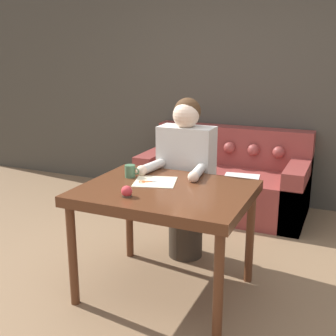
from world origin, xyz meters
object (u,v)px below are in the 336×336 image
Objects in this scene: pin_cushion at (127,192)px; couch at (225,182)px; mug at (130,171)px; person at (186,178)px; dining_table at (166,200)px; scissors at (149,182)px.

couch is at bearing 88.76° from pin_cushion.
mug reaches higher than pin_cushion.
person is at bearing 85.54° from pin_cushion.
dining_table is 1.82m from couch.
scissors is 0.33m from pin_cushion.
dining_table is at bearing -86.68° from couch.
person is at bearing -88.99° from couch.
pin_cushion is (0.01, -0.33, 0.03)m from scissors.
scissors reaches higher than dining_table.
mug reaches higher than dining_table.
couch is at bearing 88.08° from scissors.
mug is (-0.26, -0.45, 0.15)m from person.
mug is at bearing 159.07° from dining_table.
couch reaches higher than pin_cushion.
pin_cushion is (-0.04, -2.03, 0.50)m from couch.
mug is at bearing 161.63° from scissors.
person is (0.02, -1.20, 0.37)m from couch.
mug is (-0.34, 0.13, 0.13)m from dining_table.
mug is at bearing -98.10° from couch.
dining_table is 0.20m from scissors.
mug is at bearing 115.99° from pin_cushion.
mug is 1.58× the size of pin_cushion.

